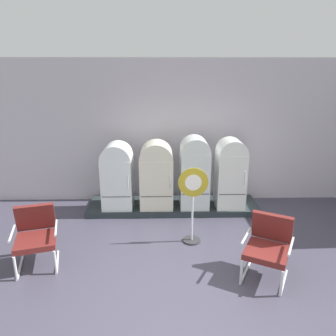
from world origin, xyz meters
TOP-DOWN VIEW (x-y plane):
  - ground at (0.00, 0.00)m, footprint 12.00×10.00m
  - back_wall at (0.00, 3.66)m, footprint 11.76×0.12m
  - display_plinth at (0.00, 3.02)m, footprint 3.70×0.95m
  - refrigerator_0 at (-1.18, 2.92)m, footprint 0.63×0.68m
  - refrigerator_1 at (-0.36, 2.92)m, footprint 0.69×0.68m
  - refrigerator_2 at (0.44, 2.90)m, footprint 0.60×0.65m
  - refrigerator_3 at (1.20, 2.88)m, footprint 0.59×0.61m
  - armchair_left at (-2.22, 1.00)m, footprint 0.78×0.83m
  - armchair_right at (1.31, 0.61)m, footprint 0.85×0.89m
  - sign_stand at (0.29, 1.60)m, footprint 0.51×0.32m

SIDE VIEW (x-z plane):
  - ground at x=0.00m, z-range -0.05..0.00m
  - display_plinth at x=0.00m, z-range 0.00..0.13m
  - armchair_left at x=-2.22m, z-range 0.05..0.98m
  - armchair_right at x=1.31m, z-range 0.05..0.98m
  - sign_stand at x=0.29m, z-range 0.02..1.41m
  - refrigerator_0 at x=-1.18m, z-range 0.17..1.56m
  - refrigerator_1 at x=-0.36m, z-range 0.16..1.58m
  - refrigerator_3 at x=1.20m, z-range 0.17..1.65m
  - refrigerator_2 at x=0.44m, z-range 0.18..1.70m
  - back_wall at x=0.00m, z-range 0.01..3.23m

